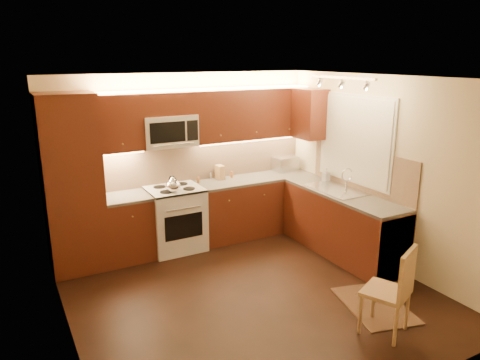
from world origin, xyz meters
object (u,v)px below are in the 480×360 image
microwave (169,131)px  knife_block (220,172)px  dining_chair (386,290)px  sink (337,185)px  soap_bottle (326,175)px  toaster_oven (285,164)px  stove (175,219)px  kettle (173,184)px

microwave → knife_block: size_ratio=3.52×
knife_block → dining_chair: knife_block is taller
sink → soap_bottle: bearing=69.1°
toaster_oven → dining_chair: bearing=-110.8°
stove → toaster_oven: (2.00, 0.18, 0.56)m
sink → kettle: bearing=155.6°
knife_block → dining_chair: (0.29, -3.16, -0.54)m
microwave → dining_chair: microwave is taller
microwave → toaster_oven: size_ratio=1.97×
dining_chair → microwave: bearing=84.8°
dining_chair → stove: bearing=85.6°
kettle → stove: bearing=47.0°
soap_bottle → sink: bearing=-112.8°
stove → toaster_oven: bearing=5.2°
stove → toaster_oven: size_ratio=2.39×
soap_bottle → toaster_oven: bearing=99.0°
kettle → knife_block: kettle is taller
toaster_oven → soap_bottle: toaster_oven is taller
sink → knife_block: 1.77m
sink → kettle: 2.29m
toaster_oven → knife_block: toaster_oven is taller
microwave → dining_chair: 3.52m
soap_bottle → dining_chair: 2.58m
microwave → dining_chair: bearing=-70.4°
dining_chair → soap_bottle: bearing=40.3°
sink → knife_block: bearing=131.9°
toaster_oven → microwave: bearing=176.4°
stove → dining_chair: size_ratio=0.98×
kettle → soap_bottle: kettle is taller
kettle → dining_chair: kettle is taller
kettle → microwave: bearing=56.8°
knife_block → dining_chair: size_ratio=0.23×
sink → toaster_oven: size_ratio=2.23×
kettle → soap_bottle: 2.31m
stove → dining_chair: bearing=-69.5°
toaster_oven → knife_block: bearing=174.5°
toaster_oven → knife_block: size_ratio=1.79×
knife_block → dining_chair: bearing=-88.3°
stove → sink: size_ratio=1.07×
stove → kettle: size_ratio=3.86×
stove → soap_bottle: soap_bottle is taller
microwave → kettle: size_ratio=3.18×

